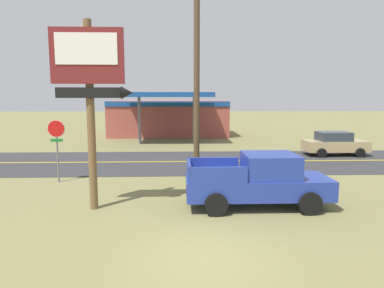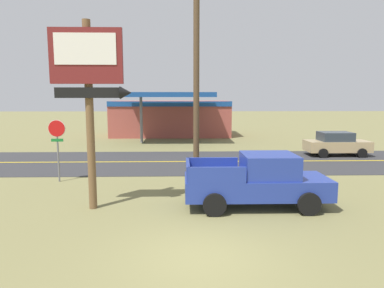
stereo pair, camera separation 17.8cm
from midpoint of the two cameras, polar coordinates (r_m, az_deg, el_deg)
ground_plane at (r=9.23m, az=1.96°, el=-18.03°), size 180.00×180.00×0.00m
road_asphalt at (r=21.68m, az=-0.11°, el=-2.91°), size 140.00×8.00×0.02m
road_centre_line at (r=21.68m, az=-0.11°, el=-2.88°), size 126.00×0.20×0.01m
motel_sign at (r=12.58m, az=-16.06°, el=9.80°), size 2.74×0.54×6.62m
stop_sign at (r=17.48m, az=-20.96°, el=0.69°), size 0.80×0.08×2.95m
utility_pole at (r=15.25m, az=1.06°, el=11.98°), size 1.71×0.26×9.73m
gas_station at (r=36.31m, az=-3.35°, el=4.44°), size 12.00×11.50×4.40m
pickup_blue_parked_on_lawn at (r=13.02m, az=11.14°, el=-5.97°), size 5.20×2.25×1.96m
car_tan_near_lane at (r=25.80m, az=22.80°, el=0.03°), size 4.20×2.00×1.64m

